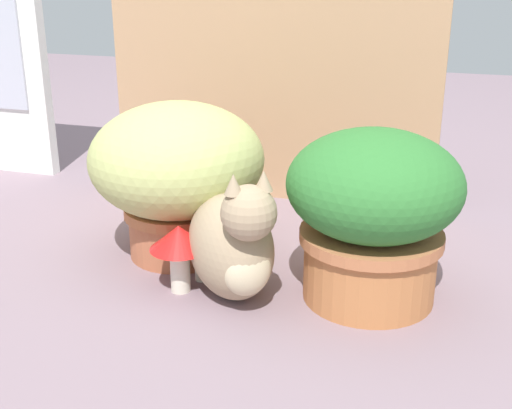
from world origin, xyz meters
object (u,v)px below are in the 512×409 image
Objects in this scene: grass_planter at (177,171)px; leafy_planter at (373,210)px; cat at (234,244)px; mushroom_ornament_pink at (201,249)px; mushroom_ornament_red at (179,243)px.

grass_planter reaches higher than leafy_planter.
leafy_planter reaches higher than cat.
cat is at bearing -41.12° from grass_planter.
mushroom_ornament_pink is 0.08m from mushroom_ornament_red.
cat reaches higher than mushroom_ornament_red.
mushroom_ornament_pink is (-0.37, -0.03, -0.12)m from leafy_planter.
grass_planter is 0.28m from cat.
grass_planter is 1.12× the size of cat.
mushroom_ornament_red is at bearing -112.25° from mushroom_ornament_pink.
mushroom_ornament_red is (-0.39, -0.09, -0.09)m from leafy_planter.
cat reaches higher than mushroom_ornament_pink.
grass_planter is at bearing 138.88° from cat.
leafy_planter is 1.00× the size of cat.
grass_planter is at bearing 130.53° from mushroom_ornament_pink.
grass_planter is at bearing 113.14° from mushroom_ornament_red.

